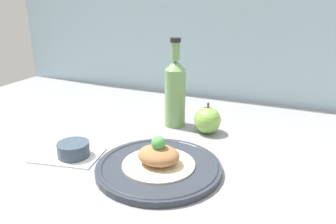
# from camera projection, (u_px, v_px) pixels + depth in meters

# --- Properties ---
(ground_plane) EXTENTS (1.80, 1.10, 0.04)m
(ground_plane) POSITION_uv_depth(u_px,v_px,m) (163.00, 163.00, 0.81)
(ground_plane) COLOR gray
(plate) EXTENTS (0.28, 0.28, 0.02)m
(plate) POSITION_uv_depth(u_px,v_px,m) (159.00, 167.00, 0.74)
(plate) COLOR #2D333D
(plate) RESTS_ON ground_plane
(plated_food) EXTENTS (0.16, 0.16, 0.07)m
(plated_food) POSITION_uv_depth(u_px,v_px,m) (159.00, 157.00, 0.73)
(plated_food) COLOR beige
(plated_food) RESTS_ON plate
(cider_bottle) EXTENTS (0.06, 0.06, 0.26)m
(cider_bottle) POSITION_uv_depth(u_px,v_px,m) (175.00, 91.00, 0.96)
(cider_bottle) COLOR #729E5B
(cider_bottle) RESTS_ON ground_plane
(apple) EXTENTS (0.08, 0.08, 0.09)m
(apple) POSITION_uv_depth(u_px,v_px,m) (208.00, 120.00, 0.93)
(apple) COLOR #84B74C
(apple) RESTS_ON ground_plane
(napkin) EXTENTS (0.18, 0.14, 0.01)m
(napkin) POSITION_uv_depth(u_px,v_px,m) (68.00, 154.00, 0.81)
(napkin) COLOR white
(napkin) RESTS_ON ground_plane
(dipping_bowl) EXTENTS (0.08, 0.08, 0.04)m
(dipping_bowl) POSITION_uv_depth(u_px,v_px,m) (74.00, 150.00, 0.79)
(dipping_bowl) COLOR #384756
(dipping_bowl) RESTS_ON ground_plane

